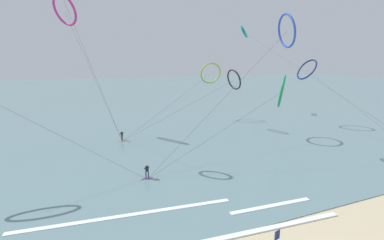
% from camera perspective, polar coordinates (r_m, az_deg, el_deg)
% --- Properties ---
extents(sea_water, '(400.00, 200.00, 0.08)m').
position_cam_1_polar(sea_water, '(117.14, -15.96, 5.51)').
color(sea_water, slate).
rests_on(sea_water, ground).
extents(surfer_coral, '(1.40, 0.72, 1.70)m').
position_cam_1_polar(surfer_coral, '(46.11, -14.42, -3.34)').
color(surfer_coral, '#EA7260').
rests_on(surfer_coral, ground).
extents(surfer_violet, '(1.40, 0.60, 1.70)m').
position_cam_1_polar(surfer_violet, '(31.22, -9.37, -10.73)').
color(surfer_violet, purple).
rests_on(surfer_violet, ground).
extents(kite_navy, '(4.01, 27.24, 13.29)m').
position_cam_1_polar(kite_navy, '(58.89, 22.84, 9.69)').
color(kite_navy, navy).
rests_on(kite_navy, ground).
extents(kite_teal, '(3.95, 46.22, 21.45)m').
position_cam_1_polar(kite_teal, '(71.58, 10.84, 17.63)').
color(kite_teal, teal).
rests_on(kite_teal, ground).
extents(kite_magenta, '(9.62, 11.58, 23.76)m').
position_cam_1_polar(kite_magenta, '(53.49, -25.05, 20.10)').
color(kite_magenta, '#CC288E').
rests_on(kite_magenta, ground).
extents(kite_lime, '(23.42, 11.39, 12.54)m').
position_cam_1_polar(kite_lime, '(60.66, 3.88, 9.69)').
color(kite_lime, '#8CC62D').
rests_on(kite_lime, ground).
extents(kite_charcoal, '(21.89, 4.08, 11.43)m').
position_cam_1_polar(kite_charcoal, '(52.00, 8.72, 8.33)').
color(kite_charcoal, black).
rests_on(kite_charcoal, ground).
extents(kite_cobalt, '(20.17, 4.55, 18.89)m').
position_cam_1_polar(kite_cobalt, '(38.92, 19.11, 17.15)').
color(kite_cobalt, '#2647B7').
rests_on(kite_cobalt, ground).
extents(kite_emerald, '(26.57, 9.99, 10.73)m').
position_cam_1_polar(kite_emerald, '(47.19, 18.20, 5.74)').
color(kite_emerald, '#199351').
rests_on(kite_emerald, ground).
extents(wave_crest_near, '(17.88, 1.75, 0.12)m').
position_cam_1_polar(wave_crest_near, '(22.77, 10.38, -22.40)').
color(wave_crest_near, white).
rests_on(wave_crest_near, ground).
extents(wave_crest_mid, '(8.19, 1.02, 0.12)m').
position_cam_1_polar(wave_crest_mid, '(26.87, 16.22, -16.89)').
color(wave_crest_mid, white).
rests_on(wave_crest_mid, ground).
extents(wave_crest_far, '(18.40, 2.34, 0.12)m').
position_cam_1_polar(wave_crest_far, '(25.16, -13.25, -18.87)').
color(wave_crest_far, white).
rests_on(wave_crest_far, ground).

